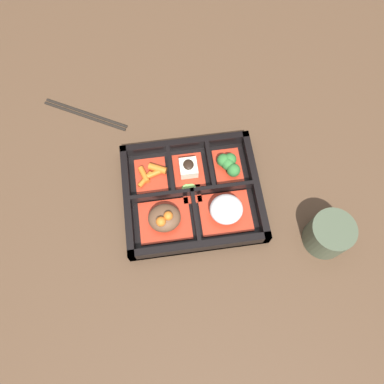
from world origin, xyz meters
The scene contains 11 objects.
ground_plane centered at (0.00, 0.00, 0.00)m, with size 3.00×3.00×0.00m, color #4C3523.
bento_base centered at (0.00, 0.00, 0.01)m, with size 0.28×0.24×0.01m.
bento_rim centered at (0.00, 0.00, 0.02)m, with size 0.28×0.24×0.04m.
bowl_rice centered at (-0.06, 0.05, 0.03)m, with size 0.10×0.09×0.05m.
bowl_stew centered at (0.06, 0.05, 0.03)m, with size 0.10×0.09×0.05m.
bowl_greens centered at (-0.09, -0.05, 0.03)m, with size 0.06×0.08×0.03m.
bowl_tofu centered at (0.00, -0.05, 0.02)m, with size 0.06×0.08×0.04m.
bowl_carrots centered at (0.08, -0.06, 0.02)m, with size 0.07×0.08×0.02m.
bowl_pickles centered at (0.00, -0.01, 0.01)m, with size 0.04×0.04×0.01m.
tea_cup centered at (-0.25, 0.13, 0.04)m, with size 0.08×0.08×0.07m.
chopsticks centered at (0.22, -0.24, 0.00)m, with size 0.19×0.11×0.01m.
Camera 1 is at (0.04, 0.29, 0.74)m, focal length 35.00 mm.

